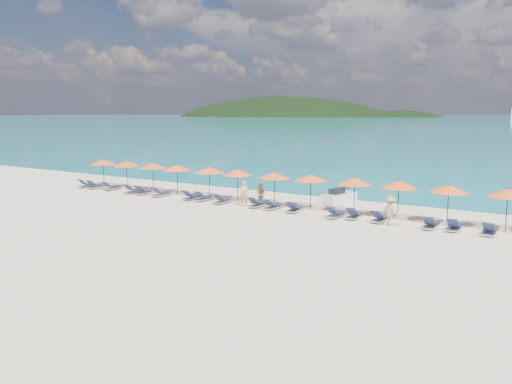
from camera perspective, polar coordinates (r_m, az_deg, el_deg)
The scene contains 37 objects.
ground at distance 28.48m, azimuth -3.22°, elevation -3.20°, with size 1400.00×1400.00×0.00m, color beige.
headland_main at distance 646.90m, azimuth 2.82°, elevation 5.24°, with size 374.00×242.00×126.50m.
headland_small at distance 607.28m, azimuth 16.25°, elevation 4.92°, with size 162.00×126.00×85.50m.
jetski at distance 34.02m, azimuth 9.43°, elevation -0.59°, with size 1.67×2.91×0.97m.
beachgoer_a at distance 32.27m, azimuth -1.36°, elevation -0.21°, with size 0.61×0.40×1.67m, color tan.
beachgoer_b at distance 32.69m, azimuth 0.54°, elevation -0.26°, with size 0.72×0.41×1.48m, color tan.
beachgoer_c at distance 27.77m, azimuth 15.12°, elevation -2.11°, with size 1.05×0.49×1.63m, color tan.
umbrella_0 at distance 42.91m, azimuth -17.08°, elevation 3.31°, with size 2.10×2.10×2.28m.
umbrella_1 at distance 40.95m, azimuth -14.60°, elevation 3.16°, with size 2.10×2.10×2.28m.
umbrella_2 at distance 39.03m, azimuth -11.72°, elevation 2.98°, with size 2.10×2.10×2.28m.
umbrella_3 at distance 37.23m, azimuth -9.02°, elevation 2.77°, with size 2.10×2.10×2.28m.
umbrella_4 at distance 35.52m, azimuth -5.35°, elevation 2.54°, with size 2.10×2.10×2.28m.
umbrella_5 at distance 33.92m, azimuth -2.11°, elevation 2.26°, with size 2.10×2.10×2.28m.
umbrella_6 at distance 32.39m, azimuth 2.12°, elevation 1.93°, with size 2.10×2.10×2.28m.
umbrella_7 at distance 31.33m, azimuth 6.29°, elevation 1.64°, with size 2.10×2.10×2.28m.
umbrella_8 at distance 30.17m, azimuth 11.22°, elevation 1.23°, with size 2.10×2.10×2.28m.
umbrella_9 at distance 29.38m, azimuth 16.03°, elevation 0.84°, with size 2.10×2.10×2.28m.
umbrella_10 at distance 28.65m, azimuth 21.18°, elevation 0.37°, with size 2.10×2.10×2.28m.
umbrella_11 at distance 28.40m, azimuth 26.86°, elevation -0.08°, with size 2.10×2.10×2.28m.
lounger_0 at distance 42.80m, azimuth -18.74°, elevation 0.81°, with size 0.68×1.72×0.66m.
lounger_1 at distance 41.94m, azimuth -17.83°, elevation 0.70°, with size 0.75×1.74×0.66m.
lounger_2 at distance 40.75m, azimuth -16.19°, elevation 0.54°, with size 0.63×1.70×0.66m.
lounger_3 at distance 38.68m, azimuth -13.79°, elevation 0.19°, with size 0.66×1.71×0.66m.
lounger_4 at distance 37.95m, azimuth -12.66°, elevation 0.06°, with size 0.76×1.74×0.66m.
lounger_5 at distance 36.85m, azimuth -10.79°, elevation -0.14°, with size 0.66×1.72×0.66m.
lounger_6 at distance 35.12m, azimuth -7.39°, elevation -0.51°, with size 0.72×1.73×0.66m.
lounger_7 at distance 34.61m, azimuth -5.92°, elevation -0.63°, with size 0.66×1.72×0.66m.
lounger_8 at distance 33.49m, azimuth -3.89°, elevation -0.93°, with size 0.66×1.71×0.66m.
lounger_9 at distance 32.15m, azimuth 0.17°, elevation -1.33°, with size 0.62×1.70×0.66m.
lounger_10 at distance 31.44m, azimuth 1.92°, elevation -1.58°, with size 0.76×1.75×0.66m.
lounger_11 at distance 30.69m, azimuth 4.45°, elevation -1.86°, with size 0.77×1.75×0.66m.
lounger_12 at distance 29.37m, azimuth 9.09°, elevation -2.45°, with size 0.73×1.74×0.66m.
lounger_13 at distance 29.31m, azimuth 11.14°, elevation -2.54°, with size 0.72×1.73×0.66m.
lounger_14 at distance 28.71m, azimuth 14.06°, elevation -2.88°, with size 0.79×1.75×0.66m.
lounger_15 at distance 27.88m, azimuth 19.34°, elevation -3.48°, with size 0.65×1.71×0.66m.
lounger_16 at distance 27.86m, azimuth 21.74°, elevation -3.63°, with size 0.63×1.70×0.66m.
lounger_17 at distance 27.59m, azimuth 25.14°, elevation -3.97°, with size 0.63×1.70×0.66m.
Camera 1 is at (16.13, -22.67, 6.09)m, focal length 35.00 mm.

